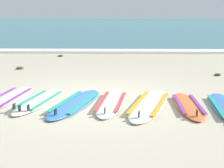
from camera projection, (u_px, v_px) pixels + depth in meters
The scene contains 12 objects.
ground_plane at pixel (93, 99), 7.21m from camera, with size 80.00×80.00×0.00m, color #B7AD93.
sea at pixel (115, 24), 44.00m from camera, with size 80.00×60.00×0.10m, color teal.
wave_foam_strip at pixel (107, 51), 15.18m from camera, with size 80.00×0.95×0.11m, color white.
surfboard_0 at pixel (9, 98), 7.19m from camera, with size 0.81×2.21×0.18m.
surfboard_1 at pixel (39, 101), 6.94m from camera, with size 0.95×2.17×0.18m.
surfboard_2 at pixel (75, 103), 6.79m from camera, with size 1.17×2.43×0.18m.
surfboard_3 at pixel (111, 103), 6.81m from camera, with size 0.78×2.18×0.18m.
surfboard_4 at pixel (149, 104), 6.69m from camera, with size 1.28×2.56×0.18m.
surfboard_5 at pixel (188, 105), 6.63m from camera, with size 0.52×2.01×0.18m.
seaweed_clump_near_shoreline at pixel (20, 68), 10.88m from camera, with size 0.25×0.20×0.09m, color #4C4228.
seaweed_clump_mid_sand at pixel (61, 56), 13.82m from camera, with size 0.22×0.18×0.08m, color #384723.
seaweed_clump_by_the_boards at pixel (218, 75), 9.80m from camera, with size 0.20×0.16×0.07m, color #2D381E.
Camera 1 is at (0.56, -6.95, 1.88)m, focal length 53.59 mm.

